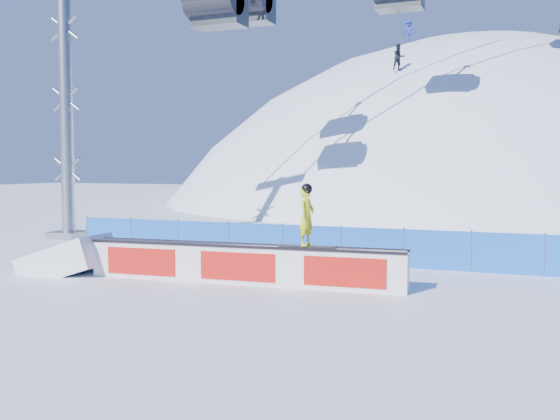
% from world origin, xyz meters
% --- Properties ---
extents(ground, '(160.00, 160.00, 0.00)m').
position_xyz_m(ground, '(0.00, 0.00, 0.00)').
color(ground, white).
rests_on(ground, ground).
extents(snow_hill, '(64.00, 64.00, 64.00)m').
position_xyz_m(snow_hill, '(0.00, 42.00, -18.00)').
color(snow_hill, white).
rests_on(snow_hill, ground).
extents(safety_fence, '(22.05, 0.05, 1.30)m').
position_xyz_m(safety_fence, '(0.00, 4.50, 0.60)').
color(safety_fence, blue).
rests_on(safety_fence, ground).
extents(rail_box, '(8.83, 1.24, 1.06)m').
position_xyz_m(rail_box, '(-2.54, 0.33, 0.52)').
color(rail_box, white).
rests_on(rail_box, ground).
extents(snow_ramp, '(2.68, 1.79, 1.61)m').
position_xyz_m(snow_ramp, '(-8.03, -0.07, 0.00)').
color(snow_ramp, white).
rests_on(snow_ramp, ground).
extents(snowboarder, '(1.58, 0.60, 1.63)m').
position_xyz_m(snowboarder, '(-0.73, 0.46, 1.86)').
color(snowboarder, black).
rests_on(snowboarder, rail_box).
extents(distant_skiers, '(18.29, 11.61, 7.60)m').
position_xyz_m(distant_skiers, '(1.48, 30.37, 11.30)').
color(distant_skiers, black).
rests_on(distant_skiers, ground).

